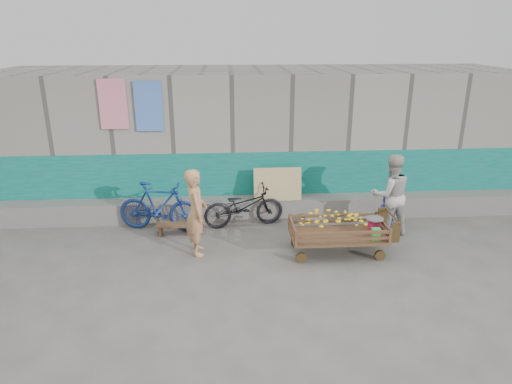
{
  "coord_description": "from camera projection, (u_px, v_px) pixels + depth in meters",
  "views": [
    {
      "loc": [
        -0.77,
        -6.79,
        3.83
      ],
      "look_at": [
        -0.22,
        1.2,
        1.0
      ],
      "focal_mm": 32.0,
      "sensor_mm": 36.0,
      "label": 1
    }
  ],
  "objects": [
    {
      "name": "banana_cart",
      "position": [
        336.0,
        226.0,
        8.14
      ],
      "size": [
        1.85,
        0.84,
        0.79
      ],
      "color": "#4F3220",
      "rests_on": "ground"
    },
    {
      "name": "woman",
      "position": [
        390.0,
        195.0,
        8.9
      ],
      "size": [
        0.84,
        0.67,
        1.63
      ],
      "primitive_type": "imported",
      "rotation": [
        0.0,
        0.0,
        3.21
      ],
      "color": "#BBBAB4",
      "rests_on": "ground"
    },
    {
      "name": "child",
      "position": [
        388.0,
        213.0,
        8.99
      ],
      "size": [
        0.51,
        0.42,
        0.9
      ],
      "primitive_type": "imported",
      "rotation": [
        0.0,
        0.0,
        3.48
      ],
      "color": "#2C3299",
      "rests_on": "ground"
    },
    {
      "name": "vendor_man",
      "position": [
        196.0,
        212.0,
        8.09
      ],
      "size": [
        0.46,
        0.63,
        1.59
      ],
      "primitive_type": "imported",
      "rotation": [
        0.0,
        0.0,
        1.72
      ],
      "color": "tan",
      "rests_on": "ground"
    },
    {
      "name": "building_wall",
      "position": [
        257.0,
        135.0,
        11.03
      ],
      "size": [
        12.0,
        3.5,
        3.0
      ],
      "color": "gray",
      "rests_on": "ground"
    },
    {
      "name": "bench",
      "position": [
        179.0,
        227.0,
        9.06
      ],
      "size": [
        0.88,
        0.26,
        0.22
      ],
      "color": "#4F3220",
      "rests_on": "ground"
    },
    {
      "name": "bicycle_dark",
      "position": [
        244.0,
        206.0,
        9.36
      ],
      "size": [
        1.72,
        0.85,
        0.87
      ],
      "primitive_type": "imported",
      "rotation": [
        0.0,
        0.0,
        1.74
      ],
      "color": "black",
      "rests_on": "ground"
    },
    {
      "name": "ground",
      "position": [
        274.0,
        271.0,
        7.71
      ],
      "size": [
        80.0,
        80.0,
        0.0
      ],
      "primitive_type": "plane",
      "color": "#514F4B",
      "rests_on": "ground"
    },
    {
      "name": "bicycle_blue",
      "position": [
        159.0,
        207.0,
        9.14
      ],
      "size": [
        1.75,
        0.79,
        1.01
      ],
      "primitive_type": "imported",
      "rotation": [
        0.0,
        0.0,
        1.38
      ],
      "color": "navy",
      "rests_on": "ground"
    }
  ]
}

